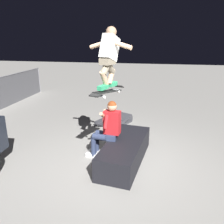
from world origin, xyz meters
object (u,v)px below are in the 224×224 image
at_px(person_sitting_on_ledge, 107,127).
at_px(kicker_ramp, 114,122).
at_px(skater_airborne, 109,55).
at_px(ledge_box_main, 125,151).
at_px(skateboard, 108,91).

relative_size(person_sitting_on_ledge, kicker_ramp, 1.13).
height_order(person_sitting_on_ledge, kicker_ramp, person_sitting_on_ledge).
height_order(skater_airborne, kicker_ramp, skater_airborne).
bearing_deg(skater_airborne, ledge_box_main, -80.09).
bearing_deg(ledge_box_main, skateboard, 107.91).
xyz_separation_m(ledge_box_main, skater_airborne, (-0.06, 0.33, 2.00)).
relative_size(skater_airborne, kicker_ramp, 0.97).
bearing_deg(person_sitting_on_ledge, ledge_box_main, -102.96).
xyz_separation_m(ledge_box_main, kicker_ramp, (2.21, 0.65, -0.18)).
bearing_deg(kicker_ramp, skater_airborne, -171.92).
distance_m(ledge_box_main, kicker_ramp, 2.31).
relative_size(ledge_box_main, kicker_ramp, 1.64).
relative_size(ledge_box_main, skater_airborne, 1.70).
bearing_deg(ledge_box_main, person_sitting_on_ledge, 77.04).
bearing_deg(person_sitting_on_ledge, kicker_ramp, 6.63).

